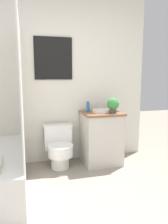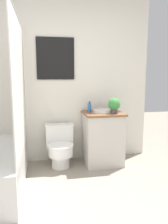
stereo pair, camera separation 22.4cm
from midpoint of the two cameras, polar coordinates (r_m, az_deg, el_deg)
The scene contains 7 objects.
wall_back at distance 3.34m, azimuth -10.77°, elevation 8.31°, with size 3.01×0.07×2.50m.
shower_area at distance 2.79m, azimuth -23.36°, elevation -12.94°, with size 0.61×1.48×1.98m.
toilet at distance 3.24m, azimuth -8.49°, elevation -8.96°, with size 0.42×0.49×0.60m.
vanity at distance 3.32m, azimuth 2.61°, elevation -6.69°, with size 0.57×0.52×0.78m.
sink at distance 3.25m, azimuth 2.54°, elevation 0.38°, with size 0.28×0.32×0.13m.
soap_bottle at distance 3.25m, azimuth -0.94°, elevation 1.26°, with size 0.05×0.05×0.16m.
potted_plant at distance 3.16m, azimuth 5.57°, elevation 1.95°, with size 0.18×0.18×0.22m.
Camera 1 is at (-0.38, -1.27, 1.31)m, focal length 35.00 mm.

